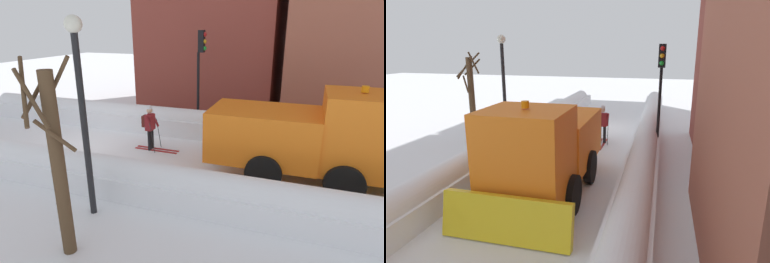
{
  "view_description": "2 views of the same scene",
  "coord_description": "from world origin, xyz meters",
  "views": [
    {
      "loc": [
        9.97,
        8.36,
        4.71
      ],
      "look_at": [
        -0.45,
        4.62,
        1.02
      ],
      "focal_mm": 29.87,
      "sensor_mm": 36.0,
      "label": 1
    },
    {
      "loc": [
        -3.3,
        17.5,
        4.45
      ],
      "look_at": [
        -0.66,
        7.23,
        1.68
      ],
      "focal_mm": 30.71,
      "sensor_mm": 36.0,
      "label": 2
    }
  ],
  "objects": [
    {
      "name": "snowbank_right",
      "position": [
        2.78,
        10.0,
        0.5
      ],
      "size": [
        1.1,
        36.0,
        1.12
      ],
      "color": "white",
      "rests_on": "ground"
    },
    {
      "name": "snowbank_left",
      "position": [
        -2.78,
        10.0,
        0.57
      ],
      "size": [
        1.1,
        36.0,
        1.22
      ],
      "color": "white",
      "rests_on": "ground"
    },
    {
      "name": "street_lamp",
      "position": [
        3.92,
        3.42,
        3.15
      ],
      "size": [
        0.4,
        0.4,
        4.94
      ],
      "color": "black",
      "rests_on": "ground"
    },
    {
      "name": "ground_plane",
      "position": [
        0.0,
        10.0,
        0.0
      ],
      "size": [
        80.0,
        80.0,
        0.0
      ],
      "primitive_type": "plane",
      "color": "white"
    },
    {
      "name": "bare_tree_near",
      "position": [
        5.4,
        3.86,
        2.14
      ],
      "size": [
        1.1,
        1.16,
        4.2
      ],
      "color": "#4C3723",
      "rests_on": "ground"
    },
    {
      "name": "plow_truck",
      "position": [
        0.02,
        8.57,
        1.48
      ],
      "size": [
        3.2,
        5.98,
        3.12
      ],
      "color": "orange",
      "rests_on": "ground"
    },
    {
      "name": "traffic_light_pole",
      "position": [
        -3.21,
        4.01,
        3.17
      ],
      "size": [
        0.28,
        0.42,
        4.53
      ],
      "color": "black",
      "rests_on": "ground"
    },
    {
      "name": "skier",
      "position": [
        -0.69,
        2.79,
        1.0
      ],
      "size": [
        0.62,
        1.8,
        1.81
      ],
      "color": "black",
      "rests_on": "ground"
    }
  ]
}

